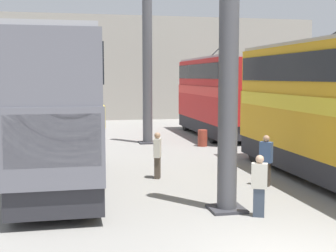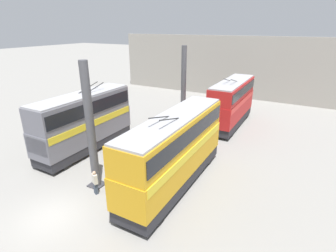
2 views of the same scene
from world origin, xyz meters
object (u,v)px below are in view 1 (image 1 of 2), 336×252
bus_left_far (215,92)px  person_aisle_midway (157,154)px  oil_drum (203,138)px  bus_right_far (57,103)px  person_aisle_foreground (259,184)px  person_by_left_row (266,159)px  bus_left_near (329,102)px

bus_left_far → person_aisle_midway: bearing=153.2°
bus_left_far → person_aisle_midway: size_ratio=5.47×
person_aisle_midway → oil_drum: bearing=-98.7°
bus_right_far → person_aisle_foreground: bus_right_far is taller
bus_right_far → bus_left_far: bearing=-37.6°
bus_left_far → oil_drum: size_ratio=10.49×
oil_drum → person_by_left_row: bearing=177.3°
bus_right_far → person_aisle_midway: (0.64, -3.54, -1.97)m
bus_right_far → person_by_left_row: (-1.32, -6.98, -1.94)m
person_aisle_foreground → oil_drum: person_aisle_foreground is taller
bus_left_far → person_aisle_foreground: bus_left_far is taller
bus_left_far → bus_right_far: (-12.21, 9.39, 0.05)m
person_aisle_midway → bus_left_near: bearing=-178.2°
bus_left_far → person_aisle_foreground: 17.41m
bus_right_far → person_aisle_midway: bus_right_far is taller
person_aisle_foreground → person_aisle_midway: size_ratio=0.98×
bus_right_far → oil_drum: (8.10, -7.42, -2.43)m
oil_drum → person_aisle_midway: bearing=152.5°
bus_left_near → bus_left_far: size_ratio=1.16×
bus_left_far → oil_drum: (-4.11, 1.97, -2.38)m
bus_right_far → person_aisle_foreground: 7.34m
bus_left_near → person_aisle_midway: bus_left_near is taller
bus_left_near → person_by_left_row: (-0.17, 2.41, -1.93)m
bus_left_far → bus_right_far: bearing=142.4°
person_aisle_foreground → person_by_left_row: 3.67m
bus_left_far → person_aisle_midway: 13.10m
oil_drum → bus_right_far: bearing=137.5°
bus_left_far → bus_right_far: 15.40m
person_aisle_midway → bus_left_far: bearing=-98.0°
person_aisle_foreground → bus_left_far: bearing=10.7°
bus_left_near → bus_right_far: bearing=83.0°
bus_left_far → person_aisle_midway: bus_left_far is taller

